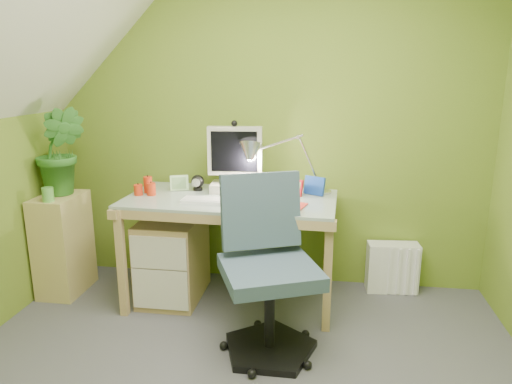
# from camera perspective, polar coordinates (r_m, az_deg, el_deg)

# --- Properties ---
(wall_back) EXTENTS (3.20, 0.01, 2.40)m
(wall_back) POSITION_cam_1_polar(r_m,az_deg,el_deg) (3.48, 1.46, 8.03)
(wall_back) COLOR olive
(wall_back) RESTS_ON floor
(desk) EXTENTS (1.44, 0.77, 0.76)m
(desk) POSITION_cam_1_polar(r_m,az_deg,el_deg) (3.31, -3.04, -7.02)
(desk) COLOR tan
(desk) RESTS_ON floor
(monitor) EXTENTS (0.38, 0.24, 0.50)m
(monitor) POSITION_cam_1_polar(r_m,az_deg,el_deg) (3.31, -2.57, 4.32)
(monitor) COLOR beige
(monitor) RESTS_ON desk
(speaker_left) EXTENTS (0.10, 0.10, 0.11)m
(speaker_left) POSITION_cam_1_polar(r_m,az_deg,el_deg) (3.39, -7.08, 1.13)
(speaker_left) COLOR black
(speaker_left) RESTS_ON desk
(speaker_right) EXTENTS (0.10, 0.10, 0.12)m
(speaker_right) POSITION_cam_1_polar(r_m,az_deg,el_deg) (3.29, 2.03, 0.85)
(speaker_right) COLOR black
(speaker_right) RESTS_ON desk
(keyboard) EXTENTS (0.43, 0.15, 0.02)m
(keyboard) POSITION_cam_1_polar(r_m,az_deg,el_deg) (3.07, -5.11, -1.09)
(keyboard) COLOR white
(keyboard) RESTS_ON desk
(mousepad) EXTENTS (0.30, 0.25, 0.01)m
(mousepad) POSITION_cam_1_polar(r_m,az_deg,el_deg) (3.00, 3.47, -1.57)
(mousepad) COLOR red
(mousepad) RESTS_ON desk
(mouse) EXTENTS (0.12, 0.08, 0.04)m
(mouse) POSITION_cam_1_polar(r_m,az_deg,el_deg) (3.00, 3.47, -1.28)
(mouse) COLOR silver
(mouse) RESTS_ON mousepad
(amber_tumbler) EXTENTS (0.08, 0.08, 0.08)m
(amber_tumbler) POSITION_cam_1_polar(r_m,az_deg,el_deg) (3.07, -0.14, -0.44)
(amber_tumbler) COLOR #924115
(amber_tumbler) RESTS_ON desk
(candle_cluster) EXTENTS (0.17, 0.15, 0.11)m
(candle_cluster) POSITION_cam_1_polar(r_m,az_deg,el_deg) (3.35, -13.21, 0.72)
(candle_cluster) COLOR red
(candle_cluster) RESTS_ON desk
(photo_frame_red) EXTENTS (0.13, 0.08, 0.12)m
(photo_frame_red) POSITION_cam_1_polar(r_m,az_deg,el_deg) (3.24, 4.59, 0.58)
(photo_frame_red) COLOR red
(photo_frame_red) RESTS_ON desk
(photo_frame_blue) EXTENTS (0.14, 0.09, 0.13)m
(photo_frame_blue) POSITION_cam_1_polar(r_m,az_deg,el_deg) (3.27, 7.09, 0.77)
(photo_frame_blue) COLOR #163C97
(photo_frame_blue) RESTS_ON desk
(photo_frame_green) EXTENTS (0.13, 0.06, 0.11)m
(photo_frame_green) POSITION_cam_1_polar(r_m,az_deg,el_deg) (3.41, -9.28, 1.10)
(photo_frame_green) COLOR #B1DD98
(photo_frame_green) RESTS_ON desk
(desk_lamp) EXTENTS (0.61, 0.37, 0.61)m
(desk_lamp) POSITION_cam_1_polar(r_m,az_deg,el_deg) (3.24, 5.28, 5.03)
(desk_lamp) COLOR silver
(desk_lamp) RESTS_ON desk
(side_ledge) EXTENTS (0.27, 0.42, 0.73)m
(side_ledge) POSITION_cam_1_polar(r_m,az_deg,el_deg) (3.72, -22.31, -5.87)
(side_ledge) COLOR tan
(side_ledge) RESTS_ON floor
(potted_plant) EXTENTS (0.40, 0.35, 0.63)m
(potted_plant) POSITION_cam_1_polar(r_m,az_deg,el_deg) (3.59, -22.58, 4.60)
(potted_plant) COLOR #2E6B23
(potted_plant) RESTS_ON side_ledge
(green_cup) EXTENTS (0.09, 0.09, 0.10)m
(green_cup) POSITION_cam_1_polar(r_m,az_deg,el_deg) (3.48, -23.91, -0.29)
(green_cup) COLOR #60AB47
(green_cup) RESTS_ON side_ledge
(task_chair) EXTENTS (0.76, 0.76, 1.05)m
(task_chair) POSITION_cam_1_polar(r_m,az_deg,el_deg) (2.65, 1.69, -9.15)
(task_chair) COLOR #384D5C
(task_chair) RESTS_ON floor
(radiator) EXTENTS (0.38, 0.18, 0.37)m
(radiator) POSITION_cam_1_polar(r_m,az_deg,el_deg) (3.66, 16.19, -8.75)
(radiator) COLOR white
(radiator) RESTS_ON floor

